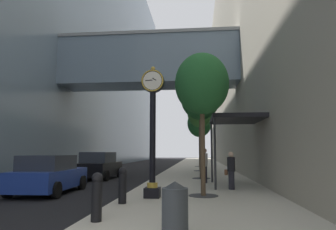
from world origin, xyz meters
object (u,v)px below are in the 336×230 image
street_clock (153,124)px  pedestrian_walking (231,170)px  bollard_second (123,184)px  car_black_near (99,166)px  car_blue_mid (49,175)px  street_tree_far (199,123)px  street_tree_mid_far (200,114)px  trash_bin (175,208)px  street_tree_near (202,85)px  pedestrian_by_clock (204,164)px  bollard_nearest (97,196)px  street_tree_mid_near (200,98)px

street_clock → pedestrian_walking: 4.41m
bollard_second → car_black_near: car_black_near is taller
car_blue_mid → street_tree_far: bearing=72.5°
street_tree_mid_far → trash_bin: (-0.64, -19.88, -4.29)m
street_clock → pedestrian_walking: street_clock is taller
street_tree_near → car_black_near: (-6.57, 7.79, -3.50)m
street_tree_near → car_black_near: bearing=130.1°
street_tree_mid_far → car_black_near: size_ratio=1.47×
street_tree_far → bollard_second: bearing=-96.2°
street_clock → pedestrian_by_clock: (1.97, 5.26, -1.68)m
street_tree_near → bollard_nearest: bearing=-120.5°
street_tree_far → street_tree_near: bearing=-90.0°
bollard_nearest → car_black_near: bearing=108.1°
bollard_nearest → street_tree_mid_near: (2.58, 11.60, 4.35)m
car_black_near → car_blue_mid: 6.78m
bollard_second → car_blue_mid: car_blue_mid is taller
trash_bin → car_black_near: size_ratio=0.25×
street_tree_mid_far → car_blue_mid: bearing=-115.9°
bollard_second → pedestrian_walking: size_ratio=0.70×
pedestrian_by_clock → street_clock: bearing=-110.5°
street_tree_mid_far → street_tree_near: bearing=-90.0°
street_clock → bollard_nearest: (-0.76, -3.79, -2.04)m
street_tree_far → pedestrian_by_clock: (0.15, -16.98, -3.69)m
street_tree_far → pedestrian_by_clock: 17.38m
bollard_nearest → car_black_near: (-3.99, 12.18, 0.10)m
bollard_second → street_tree_far: size_ratio=0.18×
street_clock → street_tree_mid_near: 8.34m
bollard_nearest → car_black_near: car_black_near is taller
street_tree_far → car_blue_mid: 22.01m
pedestrian_by_clock → car_black_near: bearing=155.1°
bollard_nearest → car_blue_mid: car_blue_mid is taller
street_tree_near → street_clock: bearing=-162.0°
car_black_near → trash_bin: bearing=-65.9°
bollard_nearest → trash_bin: bollard_nearest is taller
street_tree_near → street_tree_far: size_ratio=0.88×
street_tree_mid_far → pedestrian_walking: 13.08m
bollard_nearest → trash_bin: (1.94, -1.06, -0.06)m
bollard_second → bollard_nearest: bearing=-90.0°
street_clock → street_tree_mid_far: 15.30m
street_tree_mid_far → car_black_near: bearing=-134.7°
bollard_nearest → bollard_second: (0.00, 2.48, 0.00)m
street_tree_far → street_tree_mid_far: bearing=-90.0°
bollard_nearest → street_tree_near: street_tree_near is taller
bollard_nearest → pedestrian_by_clock: pedestrian_by_clock is taller
street_tree_mid_near → street_tree_far: size_ratio=1.03×
street_tree_mid_near → car_blue_mid: bearing=-136.4°
street_tree_near → pedestrian_by_clock: size_ratio=3.02×
street_tree_far → car_blue_mid: bearing=-107.5°
street_tree_far → street_clock: bearing=-94.7°
trash_bin → pedestrian_walking: 7.72m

